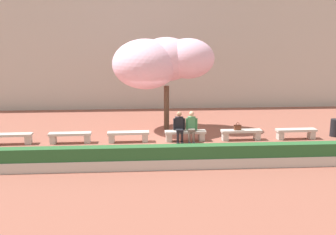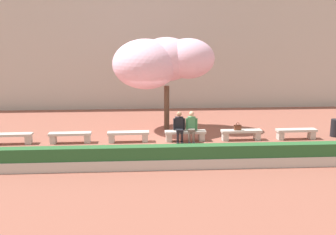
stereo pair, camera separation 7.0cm
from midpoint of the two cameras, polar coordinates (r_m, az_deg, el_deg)
name	(u,v)px [view 1 (the left image)]	position (r m, az deg, el deg)	size (l,w,h in m)	color
ground_plane	(157,141)	(16.83, -1.73, -3.50)	(100.00, 100.00, 0.00)	#8E5142
building_facade	(150,45)	(25.99, -2.68, 10.44)	(28.00, 4.00, 7.68)	#B7B2A8
stone_bench_west_end	(11,137)	(17.60, -21.97, -2.67)	(1.76, 0.46, 0.45)	#BCB7AD
stone_bench_near_west	(70,136)	(17.01, -14.13, -2.64)	(1.76, 0.46, 0.45)	#BCB7AD
stone_bench_center	(128,135)	(16.75, -5.90, -2.56)	(1.76, 0.46, 0.45)	#BCB7AD
stone_bench_near_east	(185,134)	(16.84, 2.41, -2.43)	(1.76, 0.46, 0.45)	#BCB7AD
stone_bench_east_end	(241,133)	(17.28, 10.46, -2.25)	(1.76, 0.46, 0.45)	#BCB7AD
stone_bench_far_east	(296,132)	(18.04, 17.98, -2.05)	(1.76, 0.46, 0.45)	#BCB7AD
person_seated_left	(179,126)	(16.67, 1.54, -1.17)	(0.51, 0.68, 1.29)	black
person_seated_right	(192,125)	(16.73, 3.31, -1.14)	(0.51, 0.71, 1.29)	black
handbag	(238,127)	(17.15, 9.95, -1.39)	(0.30, 0.15, 0.34)	brown
cherry_tree_main	(160,62)	(18.41, -1.21, 8.11)	(4.74, 3.36, 4.38)	#513828
planter_hedge_foreground	(161,158)	(13.37, -1.12, -5.83)	(17.75, 0.50, 0.80)	#BCB7AD
trash_bin	(335,128)	(19.12, 23.01, -1.38)	(0.44, 0.44, 0.78)	black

